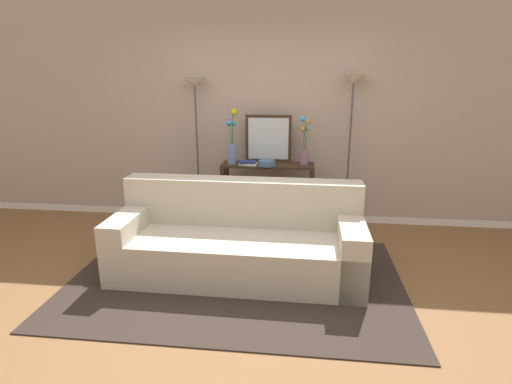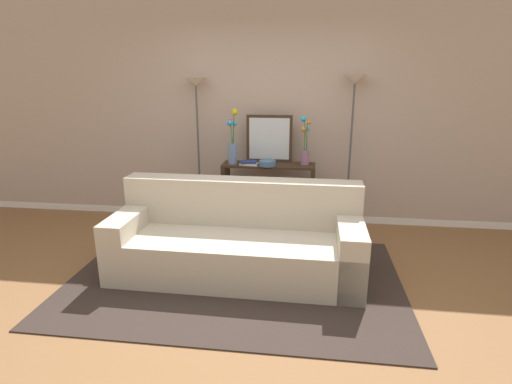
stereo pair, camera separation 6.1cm
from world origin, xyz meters
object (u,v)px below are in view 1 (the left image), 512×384
(floor_lamp_left, at_px, (196,110))
(fruit_bowl, at_px, (267,163))
(couch, at_px, (238,243))
(console_table, at_px, (268,186))
(floor_lamp_right, at_px, (352,110))
(book_stack, at_px, (248,163))
(book_row_under_console, at_px, (247,223))
(wall_mirror, at_px, (268,139))
(vase_short_flowers, at_px, (304,146))
(vase_tall_flowers, at_px, (232,143))

(floor_lamp_left, xyz_separation_m, fruit_bowl, (0.90, -0.24, -0.58))
(couch, height_order, floor_lamp_left, floor_lamp_left)
(console_table, bearing_deg, floor_lamp_right, 8.48)
(book_stack, xyz_separation_m, book_row_under_console, (-0.03, 0.08, -0.80))
(wall_mirror, relative_size, vase_short_flowers, 1.00)
(wall_mirror, relative_size, vase_tall_flowers, 0.86)
(console_table, height_order, floor_lamp_left, floor_lamp_left)
(fruit_bowl, bearing_deg, vase_tall_flowers, 171.23)
(fruit_bowl, xyz_separation_m, book_row_under_console, (-0.25, 0.10, -0.81))
(couch, xyz_separation_m, floor_lamp_right, (1.15, 1.36, 1.15))
(vase_short_flowers, bearing_deg, book_row_under_console, -176.75)
(console_table, height_order, fruit_bowl, fruit_bowl)
(floor_lamp_right, relative_size, vase_short_flowers, 3.26)
(floor_lamp_left, distance_m, book_stack, 0.93)
(book_stack, height_order, book_row_under_console, book_stack)
(book_stack, bearing_deg, vase_short_flowers, 10.57)
(floor_lamp_right, height_order, fruit_bowl, floor_lamp_right)
(floor_lamp_left, relative_size, fruit_bowl, 8.99)
(console_table, relative_size, book_stack, 4.93)
(vase_short_flowers, relative_size, book_row_under_console, 1.43)
(book_row_under_console, bearing_deg, vase_short_flowers, 3.25)
(console_table, bearing_deg, floor_lamp_left, 170.92)
(console_table, xyz_separation_m, vase_tall_flowers, (-0.43, -0.03, 0.52))
(couch, xyz_separation_m, wall_mirror, (0.17, 1.35, 0.80))
(wall_mirror, bearing_deg, book_stack, -135.25)
(book_row_under_console, bearing_deg, floor_lamp_left, 167.42)
(couch, xyz_separation_m, book_row_under_console, (-0.08, 1.22, -0.26))
(floor_lamp_right, height_order, vase_tall_flowers, floor_lamp_right)
(vase_tall_flowers, distance_m, fruit_bowl, 0.48)
(fruit_bowl, bearing_deg, book_row_under_console, 159.11)
(floor_lamp_right, bearing_deg, floor_lamp_left, 180.00)
(floor_lamp_left, distance_m, wall_mirror, 0.96)
(floor_lamp_right, bearing_deg, wall_mirror, -179.37)
(couch, xyz_separation_m, fruit_bowl, (0.17, 1.12, 0.55))
(floor_lamp_right, distance_m, book_stack, 1.37)
(floor_lamp_left, xyz_separation_m, floor_lamp_right, (1.88, 0.00, 0.02))
(vase_tall_flowers, bearing_deg, floor_lamp_left, 159.72)
(wall_mirror, distance_m, vase_short_flowers, 0.46)
(vase_tall_flowers, distance_m, book_stack, 0.31)
(vase_short_flowers, distance_m, fruit_bowl, 0.49)
(vase_tall_flowers, distance_m, book_row_under_console, 1.04)
(console_table, height_order, book_stack, book_stack)
(couch, relative_size, wall_mirror, 4.11)
(couch, distance_m, console_table, 1.25)
(floor_lamp_left, relative_size, vase_tall_flowers, 2.77)
(book_stack, bearing_deg, fruit_bowl, -3.15)
(couch, relative_size, console_table, 2.11)
(floor_lamp_right, height_order, wall_mirror, floor_lamp_right)
(floor_lamp_left, bearing_deg, floor_lamp_right, 0.00)
(wall_mirror, xyz_separation_m, vase_short_flowers, (0.44, -0.09, -0.07))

